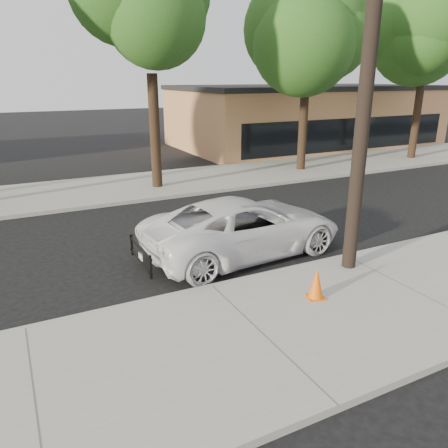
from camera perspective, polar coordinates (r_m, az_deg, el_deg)
The scene contains 11 objects.
ground at distance 12.09m, azimuth -5.88°, elevation -4.58°, with size 120.00×120.00×0.00m, color black.
near_sidewalk at distance 8.63m, azimuth 4.80°, elevation -14.26°, with size 90.00×4.40×0.15m, color gray.
far_sidewalk at distance 19.88m, azimuth -14.79°, elevation 4.42°, with size 90.00×5.00×0.15m, color gray.
curb_near at distance 10.30m, azimuth -1.63°, elevation -8.35°, with size 90.00×0.12×0.16m, color #9E9B93.
building_main at distance 33.18m, azimuth 10.46°, elevation 13.60°, with size 18.00×10.00×4.00m, color #BF7A4F.
utility_pole at distance 10.75m, azimuth 18.16°, elevation 17.50°, with size 1.40×0.34×9.00m.
tree_c at distance 19.18m, azimuth -8.90°, elevation 24.91°, with size 4.96×4.80×9.55m.
tree_d at distance 23.20m, azimuth 11.53°, elevation 22.30°, with size 4.50×4.35×8.75m.
tree_e at distance 28.66m, azimuth 25.53°, elevation 20.87°, with size 4.80×4.65×9.25m.
police_cruiser at distance 12.16m, azimuth 2.63°, elevation -0.35°, with size 2.64×5.73×1.59m, color white.
traffic_cone at distance 9.78m, azimuth 11.97°, elevation -7.56°, with size 0.47×0.47×0.73m.
Camera 1 is at (-3.87, -10.43, 4.75)m, focal length 35.00 mm.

